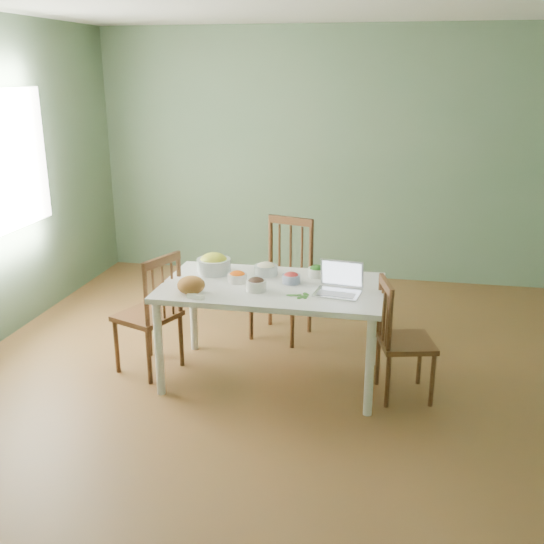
% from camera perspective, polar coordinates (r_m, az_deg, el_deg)
% --- Properties ---
extents(floor, '(5.00, 5.00, 0.00)m').
position_cam_1_polar(floor, '(4.93, 0.92, -9.14)').
color(floor, brown).
rests_on(floor, ground).
extents(wall_back, '(5.00, 0.00, 2.70)m').
position_cam_1_polar(wall_back, '(6.92, 4.76, 10.46)').
color(wall_back, '#5E7759').
rests_on(wall_back, ground).
extents(wall_front, '(5.00, 0.00, 2.70)m').
position_cam_1_polar(wall_front, '(2.17, -10.93, -6.74)').
color(wall_front, '#5E7759').
rests_on(wall_front, ground).
extents(dining_table, '(1.60, 0.90, 0.75)m').
position_cam_1_polar(dining_table, '(4.69, 0.00, -5.54)').
color(dining_table, white).
rests_on(dining_table, floor).
extents(chair_far, '(0.56, 0.54, 1.03)m').
position_cam_1_polar(chair_far, '(5.40, 0.80, -0.75)').
color(chair_far, '#421F0E').
rests_on(chair_far, floor).
extents(chair_left, '(0.53, 0.54, 0.95)m').
position_cam_1_polar(chair_left, '(4.89, -11.29, -3.64)').
color(chair_left, '#421F0E').
rests_on(chair_left, floor).
extents(chair_right, '(0.45, 0.46, 0.87)m').
position_cam_1_polar(chair_right, '(4.53, 12.12, -6.02)').
color(chair_right, '#421F0E').
rests_on(chair_right, floor).
extents(bread_boule, '(0.22, 0.22, 0.13)m').
position_cam_1_polar(bread_boule, '(4.40, -7.37, -1.19)').
color(bread_boule, '#A1702F').
rests_on(bread_boule, dining_table).
extents(butter_stick, '(0.12, 0.05, 0.03)m').
position_cam_1_polar(butter_stick, '(4.31, -6.96, -2.23)').
color(butter_stick, white).
rests_on(butter_stick, dining_table).
extents(bowl_squash, '(0.29, 0.29, 0.15)m').
position_cam_1_polar(bowl_squash, '(4.83, -5.32, 0.78)').
color(bowl_squash, yellow).
rests_on(bowl_squash, dining_table).
extents(bowl_carrot, '(0.16, 0.16, 0.08)m').
position_cam_1_polar(bowl_carrot, '(4.62, -3.17, -0.43)').
color(bowl_carrot, '#E84C07').
rests_on(bowl_carrot, dining_table).
extents(bowl_onion, '(0.19, 0.19, 0.10)m').
position_cam_1_polar(bowl_onion, '(4.77, -0.56, 0.30)').
color(bowl_onion, '#F8E4BC').
rests_on(bowl_onion, dining_table).
extents(bowl_mushroom, '(0.18, 0.18, 0.09)m').
position_cam_1_polar(bowl_mushroom, '(4.43, -1.45, -1.13)').
color(bowl_mushroom, '#3A1F1A').
rests_on(bowl_mushroom, dining_table).
extents(bowl_redpep, '(0.14, 0.14, 0.08)m').
position_cam_1_polar(bowl_redpep, '(4.59, 1.76, -0.52)').
color(bowl_redpep, red).
rests_on(bowl_redpep, dining_table).
extents(bowl_broccoli, '(0.16, 0.16, 0.09)m').
position_cam_1_polar(bowl_broccoli, '(4.74, 4.12, 0.09)').
color(bowl_broccoli, '#124115').
rests_on(bowl_broccoli, dining_table).
extents(flatbread, '(0.22, 0.22, 0.02)m').
position_cam_1_polar(flatbread, '(4.82, 4.58, -0.05)').
color(flatbread, beige).
rests_on(flatbread, dining_table).
extents(basil_bunch, '(0.18, 0.18, 0.02)m').
position_cam_1_polar(basil_bunch, '(4.34, 2.34, -2.07)').
color(basil_bunch, '#275421').
rests_on(basil_bunch, dining_table).
extents(laptop, '(0.34, 0.30, 0.22)m').
position_cam_1_polar(laptop, '(4.36, 5.99, -0.71)').
color(laptop, silver).
rests_on(laptop, dining_table).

